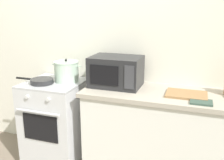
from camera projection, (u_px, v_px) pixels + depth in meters
back_wall at (122, 49)px, 2.80m from camera, size 4.40×0.10×2.50m
lower_cabinet_right at (170, 140)px, 2.51m from camera, size 1.64×0.56×0.88m
countertop_right at (173, 95)px, 2.38m from camera, size 1.70×0.60×0.04m
stove at (56, 121)px, 2.87m from camera, size 0.60×0.64×0.92m
stock_pot at (66, 71)px, 2.75m from camera, size 0.35×0.27×0.25m
frying_pan at (41, 81)px, 2.68m from camera, size 0.44×0.24×0.05m
microwave at (116, 71)px, 2.57m from camera, size 0.50×0.37×0.30m
cutting_board at (186, 94)px, 2.32m from camera, size 0.36×0.26×0.02m
oven_mitt at (201, 102)px, 2.14m from camera, size 0.18×0.14×0.02m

